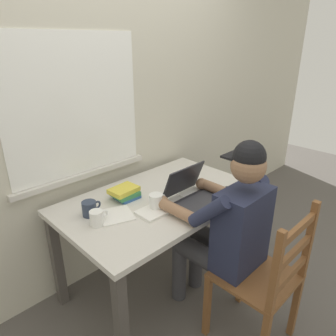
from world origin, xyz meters
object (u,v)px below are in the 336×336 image
(seated_person, at_px, (226,226))
(computer_mouse, at_px, (231,189))
(desk, at_px, (160,209))
(coffee_mug_dark, at_px, (90,208))
(book_stack_main, at_px, (125,193))
(coffee_mug_white, at_px, (156,202))
(laptop, at_px, (194,193))
(wooden_chair, at_px, (264,279))
(coffee_mug_spare, at_px, (97,218))

(seated_person, relative_size, computer_mouse, 12.57)
(desk, distance_m, computer_mouse, 0.51)
(coffee_mug_dark, relative_size, book_stack_main, 0.65)
(seated_person, distance_m, computer_mouse, 0.38)
(seated_person, distance_m, coffee_mug_white, 0.45)
(laptop, xyz_separation_m, coffee_mug_white, (-0.25, 0.09, -0.00))
(wooden_chair, distance_m, coffee_mug_white, 0.77)
(seated_person, height_order, coffee_mug_dark, seated_person)
(laptop, distance_m, coffee_mug_spare, 0.65)
(coffee_mug_white, distance_m, coffee_mug_spare, 0.38)
(coffee_mug_white, height_order, coffee_mug_spare, coffee_mug_white)
(computer_mouse, bearing_deg, book_stack_main, 143.08)
(coffee_mug_spare, bearing_deg, computer_mouse, -18.22)
(desk, distance_m, coffee_mug_white, 0.22)
(laptop, bearing_deg, coffee_mug_white, 160.31)
(coffee_mug_white, bearing_deg, computer_mouse, -19.44)
(seated_person, height_order, book_stack_main, seated_person)
(coffee_mug_white, xyz_separation_m, coffee_mug_dark, (-0.34, 0.23, -0.01))
(seated_person, bearing_deg, coffee_mug_white, 119.51)
(seated_person, distance_m, book_stack_main, 0.69)
(seated_person, relative_size, coffee_mug_white, 10.15)
(coffee_mug_spare, distance_m, book_stack_main, 0.34)
(computer_mouse, xyz_separation_m, coffee_mug_dark, (-0.87, 0.42, 0.03))
(laptop, relative_size, coffee_mug_dark, 2.65)
(coffee_mug_dark, bearing_deg, laptop, -28.47)
(coffee_mug_dark, bearing_deg, coffee_mug_white, -34.23)
(desk, height_order, seated_person, seated_person)
(coffee_mug_dark, xyz_separation_m, book_stack_main, (0.28, 0.02, -0.00))
(computer_mouse, relative_size, coffee_mug_white, 0.81)
(desk, relative_size, coffee_mug_white, 10.81)
(seated_person, bearing_deg, laptop, 83.07)
(wooden_chair, xyz_separation_m, coffee_mug_spare, (-0.58, 0.77, 0.32))
(laptop, relative_size, computer_mouse, 3.30)
(coffee_mug_white, bearing_deg, seated_person, -60.49)
(desk, distance_m, book_stack_main, 0.27)
(desk, xyz_separation_m, coffee_mug_white, (-0.13, -0.10, 0.15))
(laptop, distance_m, coffee_mug_white, 0.27)
(computer_mouse, bearing_deg, seated_person, -148.67)
(coffee_mug_white, distance_m, coffee_mug_dark, 0.41)
(desk, bearing_deg, coffee_mug_dark, 164.57)
(coffee_mug_spare, bearing_deg, coffee_mug_white, -16.38)
(laptop, bearing_deg, wooden_chair, -93.54)
(seated_person, bearing_deg, book_stack_main, 112.94)
(wooden_chair, relative_size, laptop, 2.89)
(coffee_mug_spare, bearing_deg, laptop, -17.75)
(coffee_mug_spare, bearing_deg, wooden_chair, -53.04)
(laptop, bearing_deg, coffee_mug_spare, 162.25)
(computer_mouse, distance_m, coffee_mug_white, 0.57)
(wooden_chair, bearing_deg, book_stack_main, 106.35)
(coffee_mug_spare, bearing_deg, book_stack_main, 25.05)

